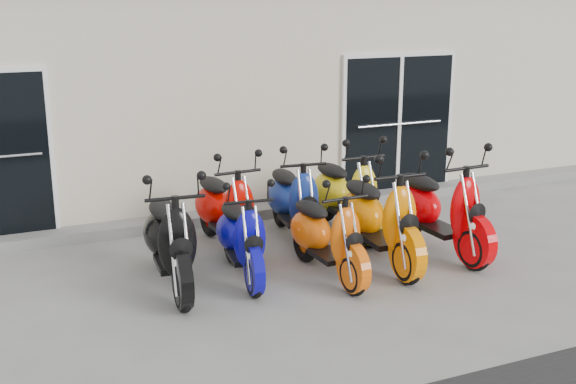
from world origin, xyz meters
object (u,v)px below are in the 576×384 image
at_px(scooter_back_yellow, 346,183).
at_px(scooter_front_red, 440,196).
at_px(scooter_front_blue, 241,225).
at_px(scooter_back_red, 225,198).
at_px(scooter_back_blue, 293,190).
at_px(scooter_front_orange_b, 379,205).
at_px(scooter_front_orange_a, 327,224).
at_px(scooter_front_black, 169,226).

bearing_deg(scooter_back_yellow, scooter_front_red, -59.55).
xyz_separation_m(scooter_front_blue, scooter_back_red, (0.15, 0.99, 0.06)).
bearing_deg(scooter_back_blue, scooter_front_red, -31.83).
bearing_deg(scooter_back_red, scooter_front_orange_b, -42.51).
height_order(scooter_front_blue, scooter_back_blue, scooter_back_blue).
distance_m(scooter_front_blue, scooter_back_yellow, 2.11).
relative_size(scooter_front_red, scooter_back_blue, 1.07).
relative_size(scooter_front_blue, scooter_front_orange_a, 0.98).
distance_m(scooter_front_blue, scooter_front_orange_b, 1.70).
distance_m(scooter_front_black, scooter_front_orange_a, 1.78).
bearing_deg(scooter_front_blue, scooter_front_black, -175.95).
bearing_deg(scooter_front_orange_b, scooter_back_red, 143.49).
relative_size(scooter_back_red, scooter_back_blue, 0.99).
relative_size(scooter_front_blue, scooter_front_red, 0.85).
relative_size(scooter_front_blue, scooter_back_red, 0.92).
xyz_separation_m(scooter_back_blue, scooter_back_yellow, (0.78, -0.02, 0.02)).
distance_m(scooter_front_blue, scooter_back_blue, 1.47).
bearing_deg(scooter_back_yellow, scooter_front_black, -161.75).
bearing_deg(scooter_back_red, scooter_back_yellow, -4.51).
bearing_deg(scooter_front_black, scooter_front_orange_b, -1.64).
bearing_deg(scooter_back_blue, scooter_front_orange_b, -57.79).
distance_m(scooter_front_blue, scooter_front_red, 2.59).
bearing_deg(scooter_front_red, scooter_front_blue, 172.89).
xyz_separation_m(scooter_back_red, scooter_back_blue, (0.94, -0.01, 0.01)).
distance_m(scooter_front_orange_b, scooter_back_yellow, 1.22).
bearing_deg(scooter_front_red, scooter_back_yellow, 118.52).
xyz_separation_m(scooter_front_orange_a, scooter_back_blue, (0.18, 1.35, 0.05)).
bearing_deg(scooter_back_blue, scooter_front_black, -146.92).
bearing_deg(scooter_front_orange_a, scooter_front_blue, 155.73).
bearing_deg(scooter_front_orange_a, scooter_back_yellow, 51.69).
height_order(scooter_front_orange_a, scooter_back_red, scooter_back_red).
distance_m(scooter_front_black, scooter_back_red, 1.36).
height_order(scooter_front_orange_a, scooter_back_yellow, scooter_back_yellow).
height_order(scooter_back_red, scooter_back_yellow, scooter_back_yellow).
relative_size(scooter_front_orange_a, scooter_back_yellow, 0.91).
bearing_deg(scooter_front_blue, scooter_front_orange_b, -1.56).
height_order(scooter_front_black, scooter_front_orange_b, scooter_front_orange_b).
bearing_deg(scooter_front_black, scooter_back_blue, 31.09).
distance_m(scooter_front_red, scooter_back_yellow, 1.36).
relative_size(scooter_back_red, scooter_back_yellow, 0.97).
height_order(scooter_front_orange_b, scooter_back_yellow, scooter_front_orange_b).
relative_size(scooter_back_blue, scooter_back_yellow, 0.98).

